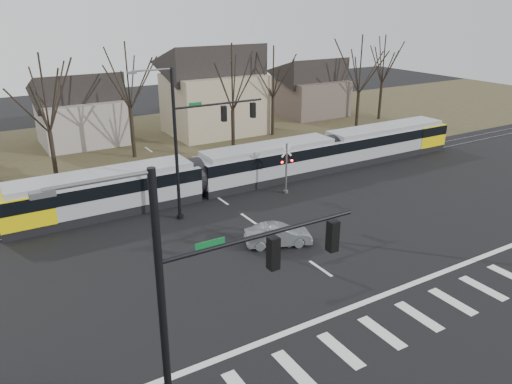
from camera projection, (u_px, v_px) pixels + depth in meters
ground at (344, 285)px, 26.27m from camera, size 140.00×140.00×0.00m
grass_verge at (142, 145)px, 51.88m from camera, size 140.00×28.00×0.01m
crosswalk at (401, 324)px, 23.07m from camera, size 27.00×2.60×0.01m
stop_line at (368, 301)px, 24.83m from camera, size 28.00×0.35×0.01m
lane_dashes at (210, 192)px, 39.08m from camera, size 0.18×30.00×0.01m
rail_pair at (211, 193)px, 38.91m from camera, size 90.00×1.52×0.06m
tram at (267, 161)px, 41.03m from camera, size 40.29×2.99×3.05m
sedan at (278, 235)px, 30.36m from camera, size 4.11×4.98×1.33m
signal_pole_near_left at (215, 307)px, 14.42m from camera, size 9.28×0.44×10.20m
signal_pole_far at (198, 135)px, 33.08m from camera, size 9.28×0.44×10.20m
rail_crossing_signal at (286, 170)px, 38.25m from camera, size 1.08×0.36×4.00m
tree_row at (180, 105)px, 46.26m from camera, size 59.20×7.20×10.00m
house_b at (79, 106)px, 51.26m from camera, size 8.64×7.56×7.65m
house_c at (214, 86)px, 55.15m from camera, size 10.80×8.64×10.10m
house_d at (311, 84)px, 64.43m from camera, size 8.64×7.56×7.65m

